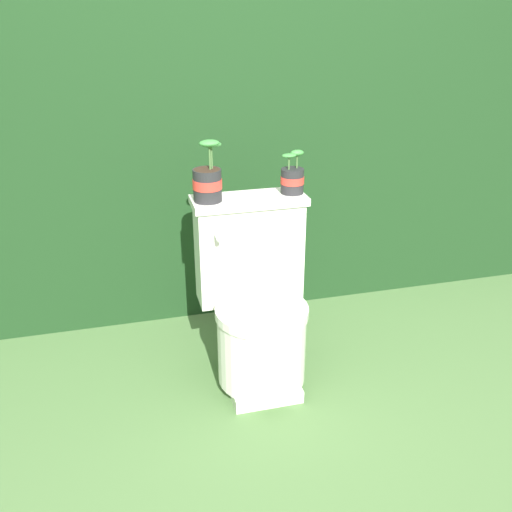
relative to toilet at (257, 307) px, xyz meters
name	(u,v)px	position (x,y,z in m)	size (l,w,h in m)	color
ground_plane	(261,386)	(0.00, -0.07, -0.34)	(12.00, 12.00, 0.00)	#4C703D
hedge_backdrop	(212,132)	(0.00, 0.89, 0.53)	(3.65, 0.61, 1.74)	#193819
toilet	(257,307)	(0.00, 0.00, 0.00)	(0.46, 0.47, 0.77)	silver
potted_plant_left	(208,181)	(-0.17, 0.11, 0.51)	(0.12, 0.11, 0.24)	#262628
potted_plant_midleft	(292,178)	(0.18, 0.13, 0.49)	(0.09, 0.09, 0.17)	#262628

